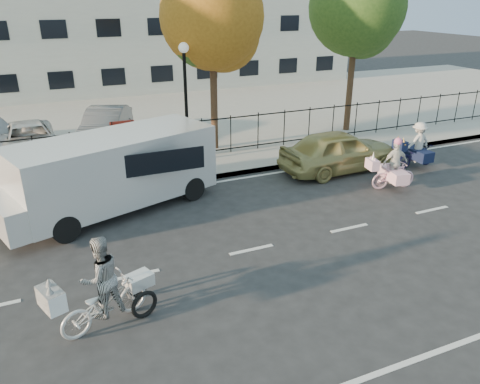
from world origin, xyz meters
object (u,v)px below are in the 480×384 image
white_van (112,170)px  lot_car_c (106,126)px  gold_sedan (340,151)px  lot_car_b (29,140)px  bull_bike (417,149)px  zebra_trike (103,292)px  pedestrian (33,167)px  lamppost (185,82)px  unicorn_bike (393,170)px

white_van → lot_car_c: bearing=64.9°
gold_sedan → lot_car_b: gold_sedan is taller
bull_bike → lot_car_c: bearing=53.3°
zebra_trike → pedestrian: zebra_trike is taller
lot_car_b → lot_car_c: bearing=7.6°
lamppost → pedestrian: size_ratio=2.49×
gold_sedan → lot_car_b: (-10.32, 5.94, 0.01)m
unicorn_bike → lot_car_c: 11.82m
lamppost → gold_sedan: (4.87, -2.79, -2.35)m
zebra_trike → unicorn_bike: bearing=-91.5°
zebra_trike → lot_car_b: zebra_trike is taller
gold_sedan → pedestrian: (-10.24, 1.75, 0.26)m
lamppost → lot_car_b: lamppost is taller
bull_bike → pedestrian: bearing=78.2°
lamppost → gold_sedan: lamppost is taller
gold_sedan → lamppost: bearing=58.1°
lot_car_b → lot_car_c: 3.08m
lot_car_c → gold_sedan: bearing=-20.6°
pedestrian → lot_car_c: 5.66m
bull_bike → lot_car_b: size_ratio=0.41×
zebra_trike → pedestrian: (-1.05, 7.25, 0.28)m
bull_bike → lot_car_b: 14.81m
lamppost → lot_car_b: (-5.46, 3.15, -2.34)m
lamppost → lot_car_c: 5.05m
lamppost → white_van: bearing=-138.0°
lot_car_b → bull_bike: bearing=-31.8°
lamppost → white_van: lamppost is taller
pedestrian → zebra_trike: bearing=76.5°
unicorn_bike → lot_car_b: (-10.97, 8.09, 0.13)m
lamppost → lot_car_c: size_ratio=0.99×
bull_bike → white_van: white_van is taller
lamppost → pedestrian: lamppost is taller
unicorn_bike → pedestrian: (-10.89, 3.90, 0.37)m
lamppost → gold_sedan: size_ratio=0.97×
bull_bike → pedestrian: size_ratio=1.06×
unicorn_bike → lot_car_c: (-7.96, 8.74, 0.22)m
bull_bike → lot_car_c: bull_bike is taller
white_van → lot_car_b: bearing=91.7°
zebra_trike → unicorn_bike: 10.40m
gold_sedan → unicorn_bike: bearing=-165.2°
white_van → gold_sedan: white_van is taller
lamppost → white_van: size_ratio=0.63×
pedestrian → white_van: bearing=116.8°
gold_sedan → lot_car_b: bearing=58.0°
lamppost → pedestrian: bearing=-169.1°
lamppost → white_van: (-3.24, -2.92, -1.86)m
unicorn_bike → lamppost: bearing=58.7°
white_van → gold_sedan: (8.11, 0.13, -0.49)m
pedestrian → lot_car_b: pedestrian is taller
unicorn_bike → zebra_trike: bearing=119.4°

